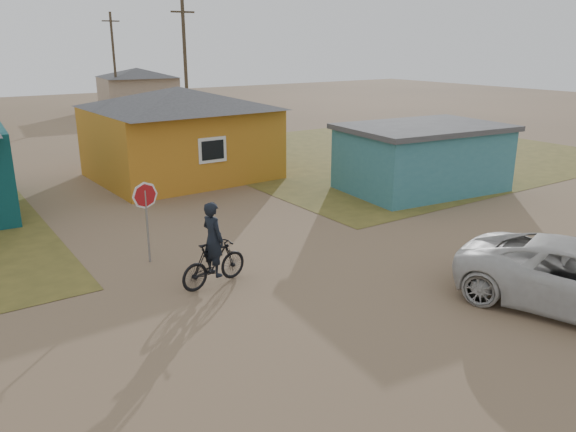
% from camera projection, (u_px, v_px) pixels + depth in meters
% --- Properties ---
extents(ground, '(120.00, 120.00, 0.00)m').
position_uv_depth(ground, '(339.00, 310.00, 12.43)').
color(ground, '#7F6449').
extents(grass_ne, '(20.00, 18.00, 0.00)m').
position_uv_depth(grass_ne, '(388.00, 152.00, 30.22)').
color(grass_ne, brown).
rests_on(grass_ne, ground).
extents(house_yellow, '(7.72, 6.76, 3.90)m').
position_uv_depth(house_yellow, '(180.00, 131.00, 24.24)').
color(house_yellow, '#BC761C').
rests_on(house_yellow, ground).
extents(shed_turquoise, '(6.71, 4.93, 2.60)m').
position_uv_depth(shed_turquoise, '(422.00, 157.00, 22.28)').
color(shed_turquoise, '#38757D').
rests_on(shed_turquoise, ground).
extents(house_beige_east, '(6.95, 6.05, 3.60)m').
position_uv_depth(house_beige_east, '(138.00, 88.00, 48.85)').
color(house_beige_east, gray).
rests_on(house_beige_east, ground).
extents(utility_pole_near, '(1.40, 0.20, 8.00)m').
position_uv_depth(utility_pole_near, '(186.00, 71.00, 32.08)').
color(utility_pole_near, '#433728').
rests_on(utility_pole_near, ground).
extents(utility_pole_far, '(1.40, 0.20, 8.00)m').
position_uv_depth(utility_pole_far, '(114.00, 62.00, 45.25)').
color(utility_pole_far, '#433728').
rests_on(utility_pole_far, ground).
extents(stop_sign, '(0.71, 0.22, 2.22)m').
position_uv_depth(stop_sign, '(146.00, 203.00, 14.69)').
color(stop_sign, gray).
rests_on(stop_sign, ground).
extents(cyclist, '(1.92, 0.84, 2.10)m').
position_uv_depth(cyclist, '(214.00, 255.00, 13.52)').
color(cyclist, black).
rests_on(cyclist, ground).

